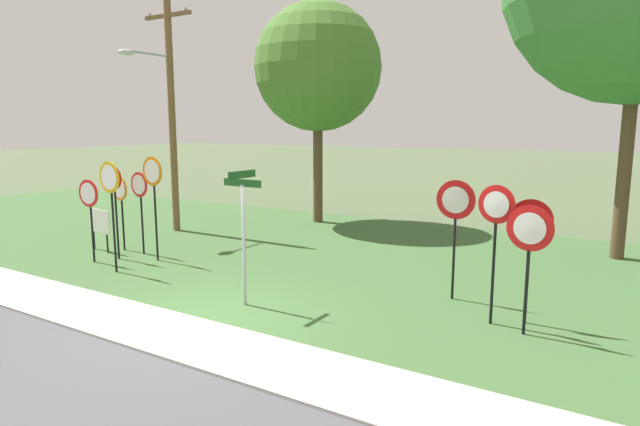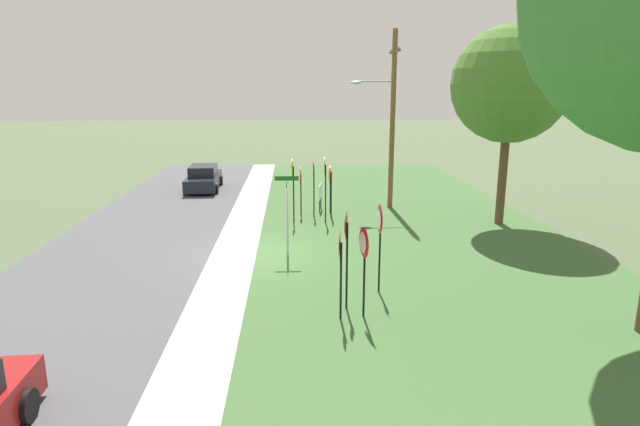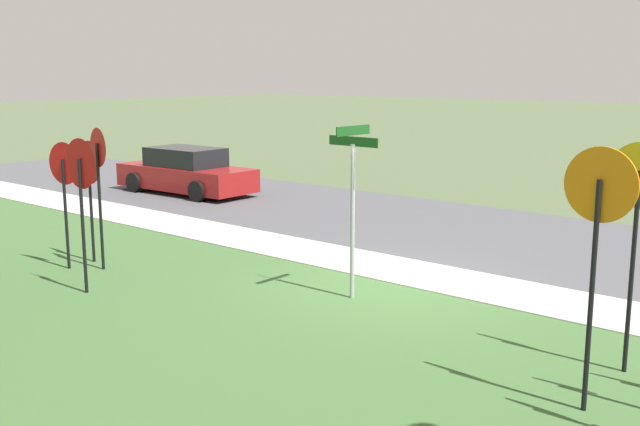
{
  "view_description": "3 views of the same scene",
  "coord_description": "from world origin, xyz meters",
  "px_view_note": "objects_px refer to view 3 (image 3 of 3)",
  "views": [
    {
      "loc": [
        6.97,
        -7.12,
        3.7
      ],
      "look_at": [
        0.78,
        2.93,
        1.77
      ],
      "focal_mm": 29.92,
      "sensor_mm": 36.0,
      "label": 1
    },
    {
      "loc": [
        17.38,
        1.28,
        5.7
      ],
      "look_at": [
        0.45,
        2.21,
        1.62
      ],
      "focal_mm": 29.06,
      "sensor_mm": 36.0,
      "label": 2
    },
    {
      "loc": [
        -7.04,
        10.32,
        3.65
      ],
      "look_at": [
        -0.49,
        2.58,
        1.72
      ],
      "focal_mm": 41.9,
      "sensor_mm": 36.0,
      "label": 3
    }
  ],
  "objects_px": {
    "street_name_post": "(353,196)",
    "yield_sign_far_right": "(82,177)",
    "stop_sign_near_right": "(638,205)",
    "yield_sign_far_left": "(91,172)",
    "parked_sedan_distant": "(186,172)",
    "yield_sign_near_right": "(65,175)",
    "yield_sign_near_left": "(99,164)",
    "stop_sign_far_left": "(598,219)"
  },
  "relations": [
    {
      "from": "stop_sign_near_right",
      "to": "yield_sign_far_left",
      "type": "xyz_separation_m",
      "value": [
        9.65,
        1.11,
        -0.33
      ]
    },
    {
      "from": "yield_sign_far_right",
      "to": "yield_sign_far_left",
      "type": "bearing_deg",
      "value": -38.47
    },
    {
      "from": "yield_sign_far_left",
      "to": "yield_sign_far_right",
      "type": "bearing_deg",
      "value": 150.25
    },
    {
      "from": "stop_sign_near_right",
      "to": "yield_sign_near_left",
      "type": "bearing_deg",
      "value": 11.54
    },
    {
      "from": "stop_sign_near_right",
      "to": "street_name_post",
      "type": "bearing_deg",
      "value": 0.39
    },
    {
      "from": "yield_sign_far_left",
      "to": "stop_sign_near_right",
      "type": "bearing_deg",
      "value": -166.74
    },
    {
      "from": "yield_sign_far_right",
      "to": "street_name_post",
      "type": "xyz_separation_m",
      "value": [
        -3.55,
        -2.58,
        -0.26
      ]
    },
    {
      "from": "yield_sign_far_left",
      "to": "yield_sign_far_right",
      "type": "xyz_separation_m",
      "value": [
        -1.7,
        1.26,
        0.19
      ]
    },
    {
      "from": "yield_sign_near_left",
      "to": "street_name_post",
      "type": "bearing_deg",
      "value": -150.6
    },
    {
      "from": "stop_sign_near_right",
      "to": "yield_sign_far_left",
      "type": "relative_size",
      "value": 1.2
    },
    {
      "from": "yield_sign_far_left",
      "to": "yield_sign_near_left",
      "type": "bearing_deg",
      "value": 167.59
    },
    {
      "from": "stop_sign_far_left",
      "to": "yield_sign_far_right",
      "type": "relative_size",
      "value": 1.12
    },
    {
      "from": "stop_sign_near_right",
      "to": "yield_sign_far_left",
      "type": "bearing_deg",
      "value": 9.72
    },
    {
      "from": "stop_sign_far_left",
      "to": "street_name_post",
      "type": "distance_m",
      "value": 4.72
    },
    {
      "from": "yield_sign_far_left",
      "to": "parked_sedan_distant",
      "type": "xyz_separation_m",
      "value": [
        5.23,
        -6.62,
        -1.13
      ]
    },
    {
      "from": "street_name_post",
      "to": "parked_sedan_distant",
      "type": "relative_size",
      "value": 0.61
    },
    {
      "from": "stop_sign_far_left",
      "to": "stop_sign_near_right",
      "type": "bearing_deg",
      "value": -84.95
    },
    {
      "from": "yield_sign_near_right",
      "to": "parked_sedan_distant",
      "type": "relative_size",
      "value": 0.51
    },
    {
      "from": "stop_sign_far_left",
      "to": "yield_sign_far_right",
      "type": "bearing_deg",
      "value": 11.15
    },
    {
      "from": "stop_sign_far_left",
      "to": "yield_sign_far_left",
      "type": "relative_size",
      "value": 1.23
    },
    {
      "from": "yield_sign_near_left",
      "to": "yield_sign_far_right",
      "type": "xyz_separation_m",
      "value": [
        -1.07,
        1.04,
        -0.03
      ]
    },
    {
      "from": "yield_sign_near_left",
      "to": "yield_sign_far_left",
      "type": "xyz_separation_m",
      "value": [
        0.63,
        -0.22,
        -0.22
      ]
    },
    {
      "from": "yield_sign_near_left",
      "to": "parked_sedan_distant",
      "type": "distance_m",
      "value": 9.11
    },
    {
      "from": "stop_sign_far_left",
      "to": "parked_sedan_distant",
      "type": "relative_size",
      "value": 0.62
    },
    {
      "from": "yield_sign_near_right",
      "to": "yield_sign_far_left",
      "type": "bearing_deg",
      "value": -91.18
    },
    {
      "from": "stop_sign_near_right",
      "to": "yield_sign_near_right",
      "type": "height_order",
      "value": "stop_sign_near_right"
    },
    {
      "from": "street_name_post",
      "to": "parked_sedan_distant",
      "type": "bearing_deg",
      "value": -26.03
    },
    {
      "from": "yield_sign_near_right",
      "to": "yield_sign_far_right",
      "type": "relative_size",
      "value": 0.92
    },
    {
      "from": "yield_sign_near_right",
      "to": "yield_sign_far_left",
      "type": "relative_size",
      "value": 1.01
    },
    {
      "from": "yield_sign_near_left",
      "to": "street_name_post",
      "type": "relative_size",
      "value": 0.94
    },
    {
      "from": "yield_sign_far_right",
      "to": "parked_sedan_distant",
      "type": "height_order",
      "value": "yield_sign_far_right"
    },
    {
      "from": "yield_sign_near_right",
      "to": "street_name_post",
      "type": "height_order",
      "value": "street_name_post"
    },
    {
      "from": "stop_sign_near_right",
      "to": "parked_sedan_distant",
      "type": "distance_m",
      "value": 15.94
    },
    {
      "from": "yield_sign_near_right",
      "to": "parked_sedan_distant",
      "type": "bearing_deg",
      "value": -63.68
    },
    {
      "from": "stop_sign_far_left",
      "to": "yield_sign_near_left",
      "type": "height_order",
      "value": "stop_sign_far_left"
    },
    {
      "from": "yield_sign_near_left",
      "to": "yield_sign_far_left",
      "type": "relative_size",
      "value": 1.12
    },
    {
      "from": "street_name_post",
      "to": "parked_sedan_distant",
      "type": "distance_m",
      "value": 11.79
    },
    {
      "from": "parked_sedan_distant",
      "to": "street_name_post",
      "type": "bearing_deg",
      "value": 150.95
    },
    {
      "from": "yield_sign_near_right",
      "to": "yield_sign_far_right",
      "type": "height_order",
      "value": "yield_sign_far_right"
    },
    {
      "from": "parked_sedan_distant",
      "to": "stop_sign_far_left",
      "type": "bearing_deg",
      "value": 152.99
    },
    {
      "from": "street_name_post",
      "to": "yield_sign_far_right",
      "type": "bearing_deg",
      "value": 36.81
    },
    {
      "from": "yield_sign_far_left",
      "to": "yield_sign_far_right",
      "type": "relative_size",
      "value": 0.91
    }
  ]
}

